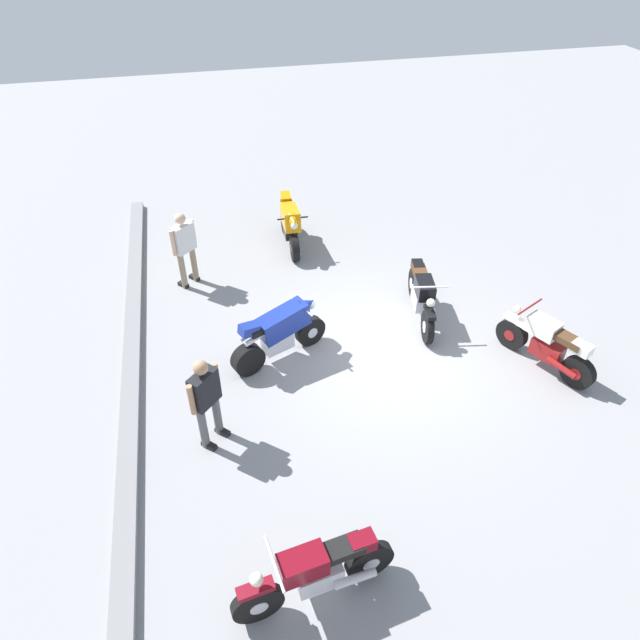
{
  "coord_description": "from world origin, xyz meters",
  "views": [
    {
      "loc": [
        -7.51,
        3.0,
        7.04
      ],
      "look_at": [
        0.19,
        1.17,
        0.75
      ],
      "focal_mm": 31.57,
      "sensor_mm": 36.0,
      "label": 1
    }
  ],
  "objects_px": {
    "motorcycle_blue_sportbike": "(280,332)",
    "person_in_black_shirt": "(206,397)",
    "person_in_white_shirt": "(184,245)",
    "motorcycle_black_cruiser": "(422,295)",
    "motorcycle_cream_vintage": "(546,345)",
    "motorcycle_maroon_cruiser": "(316,573)",
    "motorcycle_orange_sportbike": "(290,223)"
  },
  "relations": [
    {
      "from": "motorcycle_blue_sportbike",
      "to": "motorcycle_orange_sportbike",
      "type": "relative_size",
      "value": 0.96
    },
    {
      "from": "motorcycle_blue_sportbike",
      "to": "motorcycle_orange_sportbike",
      "type": "xyz_separation_m",
      "value": [
        3.91,
        -0.94,
        0.0
      ]
    },
    {
      "from": "motorcycle_maroon_cruiser",
      "to": "motorcycle_cream_vintage",
      "type": "bearing_deg",
      "value": -155.73
    },
    {
      "from": "motorcycle_maroon_cruiser",
      "to": "person_in_white_shirt",
      "type": "relative_size",
      "value": 1.23
    },
    {
      "from": "person_in_white_shirt",
      "to": "motorcycle_black_cruiser",
      "type": "bearing_deg",
      "value": -158.39
    },
    {
      "from": "motorcycle_cream_vintage",
      "to": "person_in_white_shirt",
      "type": "relative_size",
      "value": 1.07
    },
    {
      "from": "motorcycle_cream_vintage",
      "to": "person_in_white_shirt",
      "type": "height_order",
      "value": "person_in_white_shirt"
    },
    {
      "from": "motorcycle_black_cruiser",
      "to": "person_in_black_shirt",
      "type": "height_order",
      "value": "person_in_black_shirt"
    },
    {
      "from": "motorcycle_orange_sportbike",
      "to": "motorcycle_black_cruiser",
      "type": "relative_size",
      "value": 0.94
    },
    {
      "from": "motorcycle_blue_sportbike",
      "to": "person_in_black_shirt",
      "type": "height_order",
      "value": "person_in_black_shirt"
    },
    {
      "from": "motorcycle_blue_sportbike",
      "to": "motorcycle_orange_sportbike",
      "type": "bearing_deg",
      "value": 53.63
    },
    {
      "from": "motorcycle_blue_sportbike",
      "to": "motorcycle_orange_sportbike",
      "type": "height_order",
      "value": "same"
    },
    {
      "from": "person_in_white_shirt",
      "to": "person_in_black_shirt",
      "type": "relative_size",
      "value": 1.03
    },
    {
      "from": "motorcycle_blue_sportbike",
      "to": "person_in_black_shirt",
      "type": "relative_size",
      "value": 1.13
    },
    {
      "from": "motorcycle_black_cruiser",
      "to": "person_in_white_shirt",
      "type": "height_order",
      "value": "person_in_white_shirt"
    },
    {
      "from": "person_in_white_shirt",
      "to": "person_in_black_shirt",
      "type": "bearing_deg",
      "value": 139.79
    },
    {
      "from": "motorcycle_blue_sportbike",
      "to": "motorcycle_black_cruiser",
      "type": "xyz_separation_m",
      "value": [
        0.56,
        -2.94,
        -0.07
      ]
    },
    {
      "from": "motorcycle_cream_vintage",
      "to": "person_in_black_shirt",
      "type": "height_order",
      "value": "person_in_black_shirt"
    },
    {
      "from": "motorcycle_cream_vintage",
      "to": "person_in_black_shirt",
      "type": "xyz_separation_m",
      "value": [
        -0.34,
        5.96,
        0.45
      ]
    },
    {
      "from": "motorcycle_blue_sportbike",
      "to": "motorcycle_maroon_cruiser",
      "type": "distance_m",
      "value": 4.45
    },
    {
      "from": "person_in_black_shirt",
      "to": "motorcycle_black_cruiser",
      "type": "bearing_deg",
      "value": 72.57
    },
    {
      "from": "motorcycle_blue_sportbike",
      "to": "person_in_white_shirt",
      "type": "height_order",
      "value": "person_in_white_shirt"
    },
    {
      "from": "motorcycle_orange_sportbike",
      "to": "person_in_black_shirt",
      "type": "distance_m",
      "value": 6.04
    },
    {
      "from": "motorcycle_black_cruiser",
      "to": "person_in_black_shirt",
      "type": "distance_m",
      "value": 4.88
    },
    {
      "from": "motorcycle_maroon_cruiser",
      "to": "person_in_black_shirt",
      "type": "relative_size",
      "value": 1.26
    },
    {
      "from": "motorcycle_blue_sportbike",
      "to": "person_in_white_shirt",
      "type": "xyz_separation_m",
      "value": [
        2.8,
        1.5,
        0.38
      ]
    },
    {
      "from": "motorcycle_orange_sportbike",
      "to": "person_in_black_shirt",
      "type": "height_order",
      "value": "person_in_black_shirt"
    },
    {
      "from": "motorcycle_maroon_cruiser",
      "to": "motorcycle_blue_sportbike",
      "type": "bearing_deg",
      "value": -102.72
    },
    {
      "from": "motorcycle_blue_sportbike",
      "to": "person_in_black_shirt",
      "type": "bearing_deg",
      "value": -152.95
    },
    {
      "from": "motorcycle_orange_sportbike",
      "to": "motorcycle_maroon_cruiser",
      "type": "bearing_deg",
      "value": -6.46
    },
    {
      "from": "motorcycle_cream_vintage",
      "to": "person_in_black_shirt",
      "type": "relative_size",
      "value": 1.1
    },
    {
      "from": "motorcycle_cream_vintage",
      "to": "motorcycle_maroon_cruiser",
      "type": "distance_m",
      "value": 5.83
    }
  ]
}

